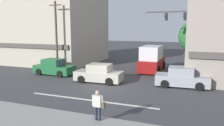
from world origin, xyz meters
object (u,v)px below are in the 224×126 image
object	(u,v)px
sedan_crossing_center	(99,74)
pedestrian_foreground_with_bag	(98,105)
traffic_light_mast	(194,34)
utility_pole_far_right	(208,29)
street_tree	(195,37)
sedan_parked_curbside	(182,78)
utility_pole_near_left	(56,36)
box_truck_crossing_rightbound	(152,60)
sedan_waiting_far	(54,68)

from	to	relation	value
sedan_crossing_center	pedestrian_foreground_with_bag	size ratio (longest dim) A/B	2.48
pedestrian_foreground_with_bag	traffic_light_mast	bearing A→B (deg)	65.50
utility_pole_far_right	traffic_light_mast	world-z (taller)	utility_pole_far_right
street_tree	sedan_parked_curbside	world-z (taller)	street_tree
utility_pole_near_left	traffic_light_mast	xyz separation A→B (m)	(13.49, -1.12, 0.34)
street_tree	utility_pole_near_left	xyz separation A→B (m)	(-13.61, -2.47, 0.01)
utility_pole_near_left	pedestrian_foreground_with_bag	distance (m)	14.12
utility_pole_far_right	box_truck_crossing_rightbound	bearing A→B (deg)	-178.31
traffic_light_mast	box_truck_crossing_rightbound	world-z (taller)	traffic_light_mast
sedan_parked_curbside	utility_pole_near_left	bearing A→B (deg)	173.11
street_tree	pedestrian_foreground_with_bag	distance (m)	13.64
street_tree	traffic_light_mast	size ratio (longest dim) A/B	0.87
street_tree	sedan_crossing_center	world-z (taller)	street_tree
utility_pole_near_left	utility_pole_far_right	distance (m)	15.36
traffic_light_mast	pedestrian_foreground_with_bag	world-z (taller)	traffic_light_mast
utility_pole_far_right	pedestrian_foreground_with_bag	world-z (taller)	utility_pole_far_right
traffic_light_mast	sedan_parked_curbside	size ratio (longest dim) A/B	1.48
pedestrian_foreground_with_bag	sedan_parked_curbside	bearing A→B (deg)	68.36
utility_pole_near_left	sedan_crossing_center	size ratio (longest dim) A/B	1.78
sedan_waiting_far	pedestrian_foreground_with_bag	world-z (taller)	pedestrian_foreground_with_bag
sedan_crossing_center	pedestrian_foreground_with_bag	xyz separation A→B (m)	(3.41, -7.68, 0.24)
utility_pole_far_right	sedan_waiting_far	distance (m)	15.78
utility_pole_near_left	utility_pole_far_right	size ratio (longest dim) A/B	0.83
street_tree	sedan_waiting_far	world-z (taller)	street_tree
utility_pole_near_left	traffic_light_mast	bearing A→B (deg)	-4.75
traffic_light_mast	sedan_crossing_center	bearing A→B (deg)	-169.71
box_truck_crossing_rightbound	sedan_waiting_far	bearing A→B (deg)	-148.88
utility_pole_far_right	pedestrian_foreground_with_bag	size ratio (longest dim) A/B	5.33
utility_pole_near_left	sedan_parked_curbside	bearing A→B (deg)	-6.89
sedan_parked_curbside	utility_pole_far_right	bearing A→B (deg)	71.21
traffic_light_mast	box_truck_crossing_rightbound	distance (m)	7.25
street_tree	pedestrian_foreground_with_bag	world-z (taller)	street_tree
traffic_light_mast	sedan_waiting_far	world-z (taller)	traffic_light_mast
utility_pole_far_right	pedestrian_foreground_with_bag	bearing A→B (deg)	-110.51
street_tree	sedan_crossing_center	xyz separation A→B (m)	(-7.66, -4.96, -3.11)
utility_pole_near_left	box_truck_crossing_rightbound	world-z (taller)	utility_pole_near_left
utility_pole_far_right	pedestrian_foreground_with_bag	distance (m)	15.80
sedan_crossing_center	sedan_waiting_far	size ratio (longest dim) A/B	0.99
street_tree	sedan_parked_curbside	bearing A→B (deg)	-101.65
pedestrian_foreground_with_bag	street_tree	bearing A→B (deg)	71.42
sedan_crossing_center	sedan_parked_curbside	bearing A→B (deg)	7.86
utility_pole_near_left	sedan_waiting_far	size ratio (longest dim) A/B	1.77
traffic_light_mast	sedan_crossing_center	xyz separation A→B (m)	(-7.53, -1.37, -3.46)
pedestrian_foreground_with_bag	sedan_crossing_center	bearing A→B (deg)	113.93
utility_pole_near_left	sedan_waiting_far	world-z (taller)	utility_pole_near_left
traffic_light_mast	sedan_parked_curbside	world-z (taller)	traffic_light_mast
traffic_light_mast	utility_pole_near_left	bearing A→B (deg)	175.25
street_tree	utility_pole_far_right	bearing A→B (deg)	57.08
box_truck_crossing_rightbound	sedan_crossing_center	bearing A→B (deg)	-117.34
sedan_crossing_center	box_truck_crossing_rightbound	size ratio (longest dim) A/B	0.74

